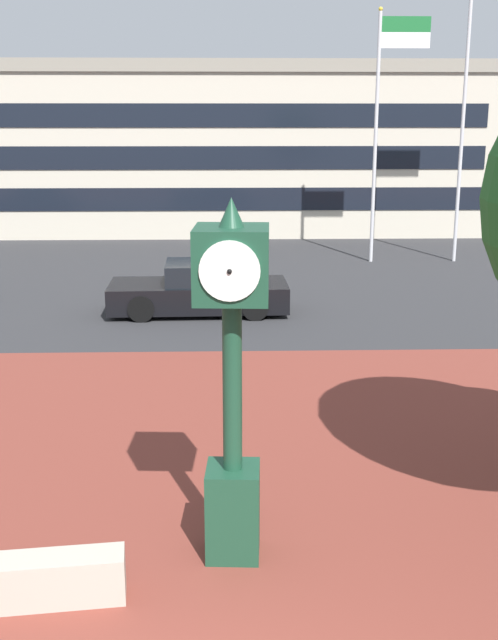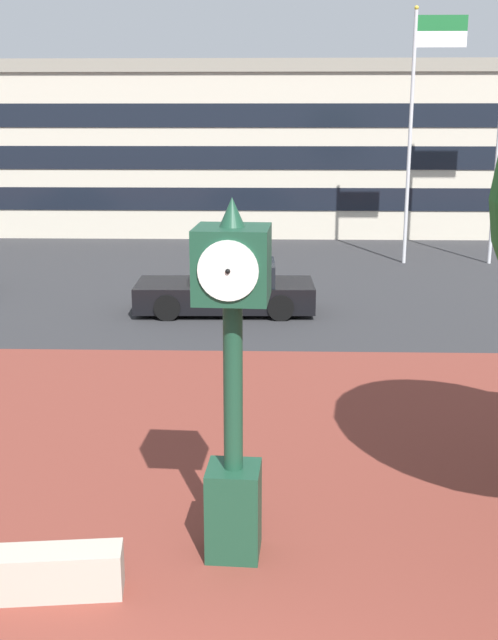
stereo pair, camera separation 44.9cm
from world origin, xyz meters
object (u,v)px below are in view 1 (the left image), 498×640
civic_building (199,146)px  street_clock (232,375)px  flagpole_primary (383,114)px  flagpole_secondary (471,85)px  car_street_near (201,290)px

civic_building → street_clock: bearing=-87.4°
flagpole_primary → flagpole_secondary: size_ratio=0.84×
civic_building → flagpole_primary: bearing=-59.2°
car_street_near → flagpole_primary: bearing=-40.9°
street_clock → flagpole_secondary: (7.93, 18.26, 3.67)m
flagpole_secondary → civic_building: size_ratio=0.37×
flagpole_primary → flagpole_secondary: (2.86, 0.00, 0.91)m
street_clock → flagpole_primary: size_ratio=0.49×
street_clock → civic_building: 29.01m
car_street_near → civic_building: civic_building is taller
flagpole_primary → civic_building: bearing=120.8°
flagpole_secondary → civic_building: bearing=130.8°
street_clock → civic_building: civic_building is taller
civic_building → flagpole_secondary: bearing=-49.2°
car_street_near → flagpole_secondary: size_ratio=0.46×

